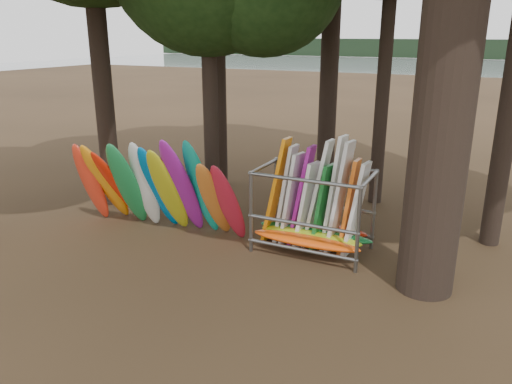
% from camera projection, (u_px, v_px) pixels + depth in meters
% --- Properties ---
extents(ground, '(120.00, 120.00, 0.00)m').
position_uv_depth(ground, '(204.00, 261.00, 11.95)').
color(ground, '#47331E').
rests_on(ground, ground).
extents(lake, '(160.00, 160.00, 0.00)m').
position_uv_depth(lake, '(454.00, 76.00, 63.29)').
color(lake, gray).
rests_on(lake, ground).
extents(far_shore, '(160.00, 4.00, 4.00)m').
position_uv_depth(far_shore, '(478.00, 49.00, 105.48)').
color(far_shore, black).
rests_on(far_shore, ground).
extents(kayak_row, '(5.14, 1.96, 2.96)m').
position_uv_depth(kayak_row, '(154.00, 188.00, 13.34)').
color(kayak_row, red).
rests_on(kayak_row, ground).
extents(storage_rack, '(3.00, 1.54, 2.91)m').
position_uv_depth(storage_rack, '(313.00, 212.00, 12.30)').
color(storage_rack, slate).
rests_on(storage_rack, ground).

